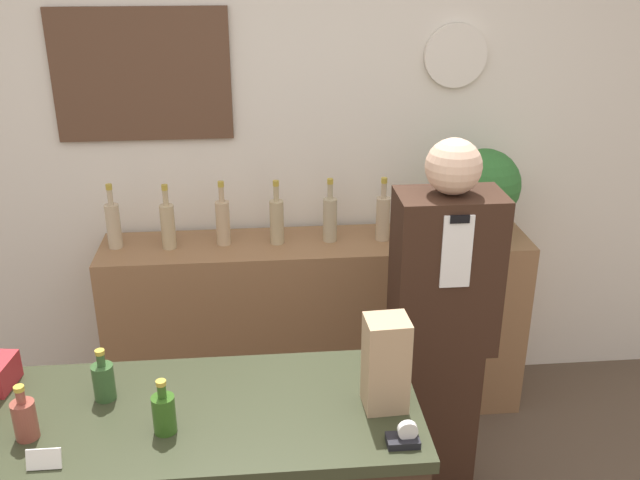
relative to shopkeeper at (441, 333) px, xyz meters
name	(u,v)px	position (x,y,z in m)	size (l,w,h in m)	color
back_wall	(271,135)	(-0.63, 0.94, 0.57)	(5.20, 0.09, 2.70)	silver
back_shelf	(317,325)	(-0.43, 0.68, -0.33)	(2.03, 0.39, 0.90)	#8E6642
shopkeeper	(441,333)	(0.00, 0.00, 0.00)	(0.40, 0.25, 1.57)	#331E14
potted_plant	(484,189)	(0.35, 0.67, 0.36)	(0.34, 0.34, 0.43)	#9E998E
paper_bag	(386,363)	(-0.35, -0.66, 0.30)	(0.13, 0.12, 0.29)	tan
tape_dispenser	(404,437)	(-0.33, -0.84, 0.18)	(0.09, 0.06, 0.07)	black
price_card_right	(44,459)	(-1.29, -0.85, 0.19)	(0.09, 0.02, 0.06)	white
counter_bottle_1	(25,418)	(-1.37, -0.71, 0.22)	(0.07, 0.07, 0.17)	brown
counter_bottle_2	(104,380)	(-1.18, -0.55, 0.22)	(0.07, 0.07, 0.17)	#315329
counter_bottle_3	(164,412)	(-0.99, -0.72, 0.22)	(0.07, 0.07, 0.17)	#2D5519
shelf_bottle_0	(113,224)	(-1.37, 0.70, 0.23)	(0.07, 0.07, 0.31)	tan
shelf_bottle_1	(168,225)	(-1.12, 0.67, 0.23)	(0.07, 0.07, 0.31)	tan
shelf_bottle_2	(223,221)	(-0.87, 0.70, 0.23)	(0.07, 0.07, 0.31)	tan
shelf_bottle_3	(277,220)	(-0.62, 0.68, 0.23)	(0.07, 0.07, 0.31)	tan
shelf_bottle_4	(330,218)	(-0.37, 0.69, 0.23)	(0.07, 0.07, 0.31)	tan
shelf_bottle_5	(383,217)	(-0.12, 0.68, 0.23)	(0.07, 0.07, 0.31)	tan
shelf_bottle_6	(436,216)	(0.13, 0.67, 0.23)	(0.07, 0.07, 0.31)	tan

